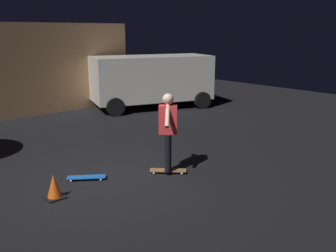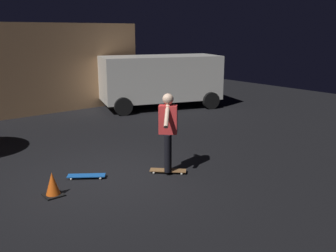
{
  "view_description": "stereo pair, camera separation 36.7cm",
  "coord_description": "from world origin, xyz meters",
  "px_view_note": "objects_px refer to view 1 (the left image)",
  "views": [
    {
      "loc": [
        -3.83,
        -6.23,
        2.99
      ],
      "look_at": [
        1.18,
        -0.62,
        1.05
      ],
      "focal_mm": 39.71,
      "sensor_mm": 36.0,
      "label": 1
    },
    {
      "loc": [
        -3.55,
        -6.47,
        2.99
      ],
      "look_at": [
        1.18,
        -0.62,
        1.05
      ],
      "focal_mm": 39.71,
      "sensor_mm": 36.0,
      "label": 2
    }
  ],
  "objects_px": {
    "skateboard_spare": "(86,177)",
    "traffic_cone": "(54,187)",
    "parked_van": "(152,78)",
    "skateboard_ridden": "(168,171)",
    "skater": "(168,127)"
  },
  "relations": [
    {
      "from": "parked_van",
      "to": "skateboard_ridden",
      "type": "height_order",
      "value": "parked_van"
    },
    {
      "from": "parked_van",
      "to": "skateboard_ridden",
      "type": "xyz_separation_m",
      "value": [
        -4.26,
        -5.74,
        -1.11
      ]
    },
    {
      "from": "skateboard_ridden",
      "to": "traffic_cone",
      "type": "height_order",
      "value": "traffic_cone"
    },
    {
      "from": "skateboard_spare",
      "to": "parked_van",
      "type": "bearing_deg",
      "value": 40.3
    },
    {
      "from": "skateboard_ridden",
      "to": "skateboard_spare",
      "type": "relative_size",
      "value": 0.93
    },
    {
      "from": "parked_van",
      "to": "skateboard_ridden",
      "type": "distance_m",
      "value": 7.23
    },
    {
      "from": "parked_van",
      "to": "skateboard_spare",
      "type": "height_order",
      "value": "parked_van"
    },
    {
      "from": "skateboard_ridden",
      "to": "skater",
      "type": "height_order",
      "value": "skater"
    },
    {
      "from": "traffic_cone",
      "to": "parked_van",
      "type": "bearing_deg",
      "value": 38.43
    },
    {
      "from": "skateboard_spare",
      "to": "traffic_cone",
      "type": "xyz_separation_m",
      "value": [
        -0.87,
        -0.37,
        0.16
      ]
    },
    {
      "from": "parked_van",
      "to": "traffic_cone",
      "type": "distance_m",
      "value": 8.53
    },
    {
      "from": "skater",
      "to": "skateboard_spare",
      "type": "bearing_deg",
      "value": 150.99
    },
    {
      "from": "skater",
      "to": "parked_van",
      "type": "bearing_deg",
      "value": 53.37
    },
    {
      "from": "parked_van",
      "to": "skater",
      "type": "distance_m",
      "value": 7.15
    },
    {
      "from": "parked_van",
      "to": "skater",
      "type": "relative_size",
      "value": 2.98
    }
  ]
}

